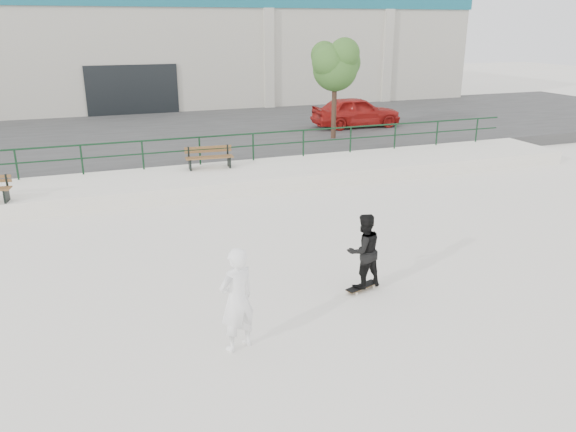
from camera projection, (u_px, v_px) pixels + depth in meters
name	position (u px, v px, depth m)	size (l,w,h in m)	color
ground	(268.00, 323.00, 10.51)	(120.00, 120.00, 0.00)	silver
ledge	(179.00, 183.00, 18.86)	(30.00, 3.00, 0.50)	silver
parking_strip	(148.00, 137.00, 26.41)	(60.00, 14.00, 0.50)	#353535
railing	(171.00, 146.00, 19.70)	(28.00, 0.06, 1.03)	#12331C
commercial_building	(117.00, 36.00, 37.43)	(44.20, 16.33, 8.00)	beige
bench_right	(209.00, 157.00, 19.68)	(1.68, 0.59, 0.76)	brown
tree	(336.00, 63.00, 23.98)	(2.42, 2.15, 4.30)	#3F2B1F
red_car	(356.00, 112.00, 27.51)	(1.75, 4.34, 1.48)	#A51714
skateboard	(362.00, 287.00, 11.81)	(0.80, 0.44, 0.09)	black
standing_skater	(364.00, 251.00, 11.55)	(0.77, 0.60, 1.59)	black
seated_skater	(237.00, 299.00, 9.42)	(0.68, 0.45, 1.86)	white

